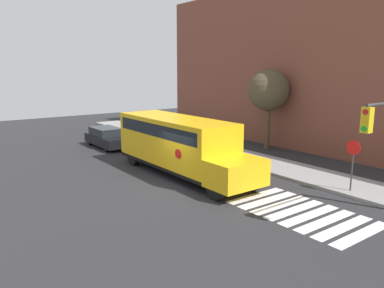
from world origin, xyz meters
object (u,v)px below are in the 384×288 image
at_px(school_bus, 179,142).
at_px(tree_near_sidewalk, 269,91).
at_px(stop_sign, 353,159).
at_px(parked_car, 107,137).

relative_size(school_bus, tree_near_sidewalk, 1.74).
xyz_separation_m(school_bus, stop_sign, (7.28, 4.29, -0.11)).
distance_m(school_bus, stop_sign, 8.45).
xyz_separation_m(stop_sign, tree_near_sidewalk, (-8.87, 4.27, 2.43)).
relative_size(parked_car, stop_sign, 1.78).
relative_size(parked_car, tree_near_sidewalk, 0.79).
height_order(school_bus, tree_near_sidewalk, tree_near_sidewalk).
bearing_deg(parked_car, tree_near_sidewalk, 50.40).
height_order(parked_car, stop_sign, stop_sign).
bearing_deg(tree_near_sidewalk, school_bus, -79.53).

